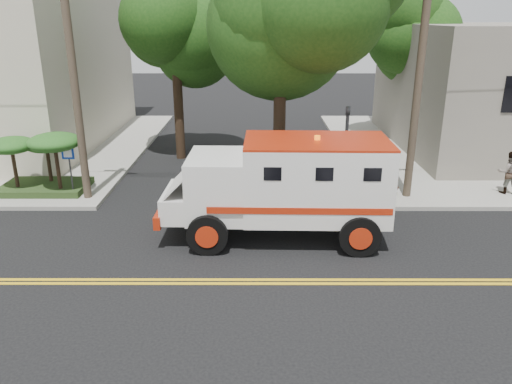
{
  "coord_description": "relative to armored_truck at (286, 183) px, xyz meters",
  "views": [
    {
      "loc": [
        0.68,
        -11.4,
        6.5
      ],
      "look_at": [
        0.66,
        2.47,
        1.6
      ],
      "focal_mm": 35.0,
      "sensor_mm": 36.0,
      "label": 1
    }
  ],
  "objects": [
    {
      "name": "ground",
      "position": [
        -1.56,
        -2.81,
        -1.77
      ],
      "size": [
        100.0,
        100.0,
        0.0
      ],
      "primitive_type": "plane",
      "color": "black",
      "rests_on": "ground"
    },
    {
      "name": "sidewalk_ne",
      "position": [
        11.94,
        10.69,
        -1.69
      ],
      "size": [
        17.0,
        17.0,
        0.15
      ],
      "primitive_type": "cube",
      "color": "gray",
      "rests_on": "ground"
    },
    {
      "name": "utility_pole_left",
      "position": [
        -7.16,
        3.19,
        2.73
      ],
      "size": [
        0.28,
        0.28,
        9.0
      ],
      "primitive_type": "cylinder",
      "color": "#382D23",
      "rests_on": "ground"
    },
    {
      "name": "utility_pole_right",
      "position": [
        4.74,
        3.39,
        2.73
      ],
      "size": [
        0.28,
        0.28,
        9.0
      ],
      "primitive_type": "cylinder",
      "color": "#382D23",
      "rests_on": "ground"
    },
    {
      "name": "tree_left",
      "position": [
        -4.24,
        8.97,
        3.96
      ],
      "size": [
        4.48,
        4.2,
        7.7
      ],
      "color": "black",
      "rests_on": "ground"
    },
    {
      "name": "tree_right",
      "position": [
        7.29,
        12.96,
        4.33
      ],
      "size": [
        4.8,
        4.5,
        8.2
      ],
      "color": "black",
      "rests_on": "ground"
    },
    {
      "name": "traffic_signal",
      "position": [
        2.24,
        2.79,
        0.46
      ],
      "size": [
        0.15,
        0.18,
        3.6
      ],
      "color": "#3F3F42",
      "rests_on": "ground"
    },
    {
      "name": "accessibility_sign",
      "position": [
        -7.76,
        3.36,
        -0.4
      ],
      "size": [
        0.45,
        0.1,
        2.02
      ],
      "color": "#3F3F42",
      "rests_on": "ground"
    },
    {
      "name": "palm_planter",
      "position": [
        -8.99,
        3.81,
        -0.12
      ],
      "size": [
        3.52,
        2.63,
        2.36
      ],
      "color": "#1E3314",
      "rests_on": "sidewalk_nw"
    },
    {
      "name": "armored_truck",
      "position": [
        0.0,
        0.0,
        0.0
      ],
      "size": [
        6.88,
        2.91,
        3.1
      ],
      "rotation": [
        0.0,
        0.0,
        -0.02
      ],
      "color": "silver",
      "rests_on": "ground"
    },
    {
      "name": "pedestrian_a",
      "position": [
        3.94,
        2.69,
        -0.81
      ],
      "size": [
        0.64,
        0.48,
        1.61
      ],
      "primitive_type": "imported",
      "rotation": [
        0.0,
        0.0,
        3.32
      ],
      "color": "gray",
      "rests_on": "sidewalk_ne"
    },
    {
      "name": "pedestrian_b",
      "position": [
        8.58,
        3.69,
        -0.8
      ],
      "size": [
        0.88,
        0.73,
        1.62
      ],
      "primitive_type": "imported",
      "rotation": [
        0.0,
        0.0,
        2.98
      ],
      "color": "gray",
      "rests_on": "sidewalk_ne"
    }
  ]
}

